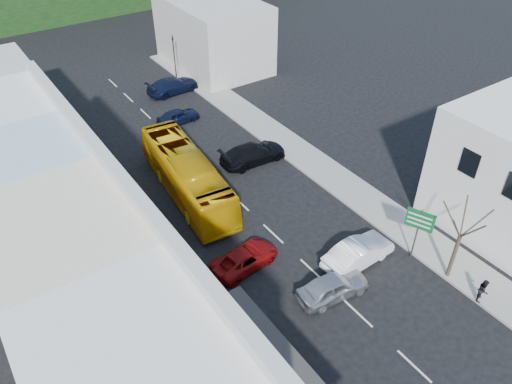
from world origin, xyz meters
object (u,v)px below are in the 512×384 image
at_px(car_silver, 333,287).
at_px(car_white, 358,254).
at_px(traffic_signal, 174,57).
at_px(car_red, 245,257).
at_px(direction_sign, 416,234).
at_px(street_tree, 460,237).
at_px(bus, 187,176).
at_px(pedestrian_left, 176,280).
at_px(pedestrian_right, 484,289).

height_order(car_silver, car_white, same).
bearing_deg(car_silver, traffic_signal, -5.21).
xyz_separation_m(car_red, direction_sign, (8.93, -5.24, 1.18)).
distance_m(car_white, street_tree, 5.88).
bearing_deg(bus, pedestrian_left, -116.29).
bearing_deg(street_tree, bus, 118.78).
xyz_separation_m(bus, car_silver, (2.15, -13.20, -0.85)).
height_order(pedestrian_left, street_tree, street_tree).
relative_size(car_silver, direction_sign, 1.17).
bearing_deg(car_white, pedestrian_right, -152.28).
distance_m(pedestrian_left, direction_sign, 14.50).
relative_size(bus, pedestrian_right, 6.82).
distance_m(bus, direction_sign, 15.96).
distance_m(bus, car_white, 13.18).
relative_size(direction_sign, traffic_signal, 0.83).
bearing_deg(car_silver, car_white, -63.67).
bearing_deg(pedestrian_left, car_red, -89.26).
bearing_deg(bus, street_tree, -55.29).
bearing_deg(direction_sign, pedestrian_right, -107.58).
height_order(car_white, street_tree, street_tree).
bearing_deg(car_red, bus, -10.95).
relative_size(pedestrian_left, street_tree, 0.27).
bearing_deg(pedestrian_left, bus, -26.04).
xyz_separation_m(direction_sign, traffic_signal, (0.18, 32.03, 0.38)).
bearing_deg(car_white, direction_sign, -119.19).
bearing_deg(street_tree, direction_sign, 101.93).
bearing_deg(bus, car_white, -60.77).
bearing_deg(direction_sign, car_red, 125.86).
distance_m(car_white, traffic_signal, 30.68).
bearing_deg(car_red, street_tree, -135.51).
bearing_deg(direction_sign, street_tree, -101.82).
xyz_separation_m(car_silver, traffic_signal, (6.32, 31.59, 1.56)).
relative_size(bus, car_silver, 2.64).
height_order(bus, car_silver, bus).
bearing_deg(pedestrian_right, pedestrian_left, 119.85).
distance_m(direction_sign, street_tree, 2.75).
xyz_separation_m(pedestrian_right, traffic_signal, (-0.32, 36.66, 1.26)).
bearing_deg(pedestrian_right, direction_sign, 72.66).
height_order(car_red, traffic_signal, traffic_signal).
xyz_separation_m(pedestrian_left, direction_sign, (13.32, -5.66, 0.88)).
relative_size(pedestrian_right, traffic_signal, 0.38).
height_order(direction_sign, traffic_signal, traffic_signal).
distance_m(car_silver, pedestrian_right, 8.36).
relative_size(pedestrian_right, street_tree, 0.27).
bearing_deg(direction_sign, car_white, 129.46).
height_order(pedestrian_right, direction_sign, direction_sign).
relative_size(bus, traffic_signal, 2.56).
distance_m(car_red, street_tree, 12.37).
bearing_deg(car_white, traffic_signal, -8.54).
xyz_separation_m(car_silver, direction_sign, (6.14, -0.44, 1.18)).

